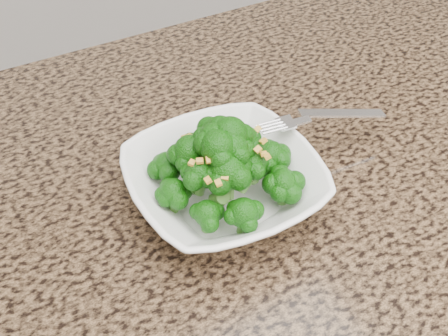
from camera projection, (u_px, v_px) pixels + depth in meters
granite_counter at (327, 254)px, 0.62m from camera, size 1.64×1.04×0.03m
bowl at (224, 183)px, 0.65m from camera, size 0.22×0.22×0.05m
broccoli_pile at (224, 142)px, 0.60m from camera, size 0.19×0.19×0.07m
garlic_topping at (224, 114)px, 0.58m from camera, size 0.11×0.11×0.01m
fork at (304, 120)px, 0.68m from camera, size 0.20×0.07×0.01m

